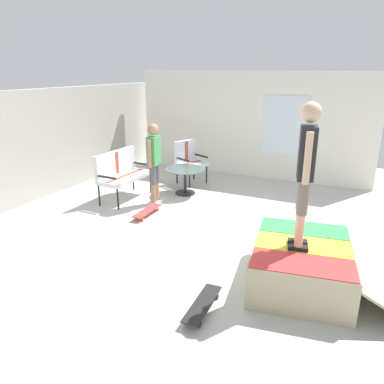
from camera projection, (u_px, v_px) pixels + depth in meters
The scene contains 11 objects.
ground_plane at pixel (207, 236), 6.27m from camera, with size 12.00×12.00×0.10m, color beige.
back_wall_cinderblock at pixel (28, 147), 7.54m from camera, with size 9.00×0.20×2.26m.
house_facade at pixel (250, 125), 9.28m from camera, with size 0.23×6.00×2.59m.
skate_ramp at pixel (304, 264), 4.72m from camera, with size 1.81×2.14×0.56m.
patio_bench at pixel (121, 170), 7.76m from camera, with size 1.26×0.58×1.02m.
patio_chair_near_house at pixel (189, 158), 8.86m from camera, with size 0.79×0.75×1.02m.
patio_table at pixel (185, 176), 8.10m from camera, with size 0.90×0.90×0.57m.
person_watching at pixel (154, 158), 7.33m from camera, with size 0.48×0.27×1.64m.
person_skater at pixel (306, 166), 4.24m from camera, with size 0.47×0.29×1.76m.
skateboard_by_bench at pixel (147, 211), 6.99m from camera, with size 0.81×0.22×0.10m.
skateboard_spare at pixel (202, 304), 4.24m from camera, with size 0.81×0.24×0.10m.
Camera 1 is at (-5.25, -2.25, 2.66)m, focal length 34.54 mm.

